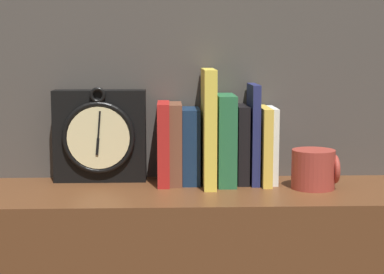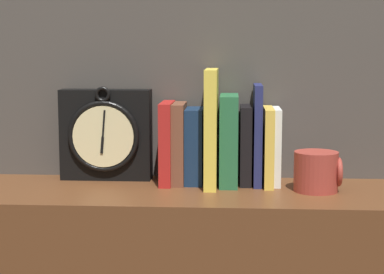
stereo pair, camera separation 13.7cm
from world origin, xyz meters
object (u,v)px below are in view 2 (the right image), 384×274
object	(u,v)px
clock	(106,135)
book_slot1_brown	(179,143)
mug	(317,172)
book_slot5_black	(246,145)
book_slot2_navy	(195,146)
book_slot6_navy	(257,135)
book_slot4_green	(229,140)
book_slot0_red	(167,143)
book_slot8_white	(276,146)
book_slot7_yellow	(268,146)
book_slot3_yellow	(211,128)

from	to	relation	value
clock	book_slot1_brown	bearing A→B (deg)	-8.38
clock	book_slot1_brown	xyz separation A→B (m)	(0.17, -0.03, -0.01)
mug	book_slot5_black	bearing A→B (deg)	154.19
book_slot2_navy	book_slot6_navy	distance (m)	0.14
book_slot4_green	book_slot6_navy	bearing A→B (deg)	7.32
book_slot0_red	book_slot4_green	bearing A→B (deg)	-1.51
book_slot1_brown	book_slot8_white	bearing A→B (deg)	0.83
book_slot7_yellow	book_slot1_brown	bearing A→B (deg)	177.69
mug	book_slot8_white	bearing A→B (deg)	138.28
book_slot8_white	mug	world-z (taller)	book_slot8_white
book_slot2_navy	book_slot4_green	size ratio (longest dim) A/B	0.84
book_slot4_green	book_slot7_yellow	size ratio (longest dim) A/B	1.16
clock	book_slot0_red	distance (m)	0.15
book_slot0_red	book_slot2_navy	world-z (taller)	book_slot0_red
book_slot7_yellow	book_slot8_white	bearing A→B (deg)	30.40
book_slot1_brown	book_slot2_navy	size ratio (longest dim) A/B	1.07
book_slot3_yellow	book_slot8_white	bearing A→B (deg)	9.43
clock	book_slot5_black	distance (m)	0.33
mug	book_slot1_brown	bearing A→B (deg)	166.88
book_slot0_red	book_slot1_brown	xyz separation A→B (m)	(0.03, 0.01, -0.00)
book_slot4_green	book_slot2_navy	bearing A→B (deg)	170.99
book_slot7_yellow	book_slot0_red	bearing A→B (deg)	179.26
book_slot1_brown	mug	xyz separation A→B (m)	(0.30, -0.07, -0.05)
book_slot5_black	book_slot8_white	world-z (taller)	book_slot5_black
clock	book_slot1_brown	world-z (taller)	clock
book_slot2_navy	book_slot8_white	size ratio (longest dim) A/B	0.99
book_slot2_navy	mug	bearing A→B (deg)	-15.49
book_slot1_brown	book_slot0_red	bearing A→B (deg)	-169.29
book_slot0_red	book_slot4_green	size ratio (longest dim) A/B	0.91
book_slot0_red	book_slot8_white	size ratio (longest dim) A/B	1.07
book_slot4_green	mug	world-z (taller)	book_slot4_green
book_slot4_green	book_slot5_black	bearing A→B (deg)	17.23
book_slot0_red	book_slot2_navy	distance (m)	0.06
book_slot6_navy	mug	world-z (taller)	book_slot6_navy
book_slot7_yellow	clock	bearing A→B (deg)	174.86
book_slot1_brown	mug	distance (m)	0.31
book_slot7_yellow	book_slot8_white	size ratio (longest dim) A/B	1.01
book_slot1_brown	book_slot6_navy	world-z (taller)	book_slot6_navy
book_slot3_yellow	book_slot6_navy	xyz separation A→B (m)	(0.10, 0.02, -0.02)
book_slot1_brown	book_slot4_green	world-z (taller)	book_slot4_green
book_slot1_brown	book_slot7_yellow	distance (m)	0.20
book_slot4_green	book_slot6_navy	size ratio (longest dim) A/B	0.90
mug	book_slot3_yellow	bearing A→B (deg)	167.82
book_slot3_yellow	mug	size ratio (longest dim) A/B	2.58
book_slot3_yellow	book_slot5_black	distance (m)	0.09
book_slot3_yellow	book_slot4_green	xyz separation A→B (m)	(0.04, 0.01, -0.03)
book_slot2_navy	book_slot6_navy	xyz separation A→B (m)	(0.14, -0.00, 0.03)
clock	book_slot4_green	xyz separation A→B (m)	(0.29, -0.03, -0.00)
clock	book_slot2_navy	distance (m)	0.21
book_slot2_navy	book_slot3_yellow	xyz separation A→B (m)	(0.04, -0.02, 0.04)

